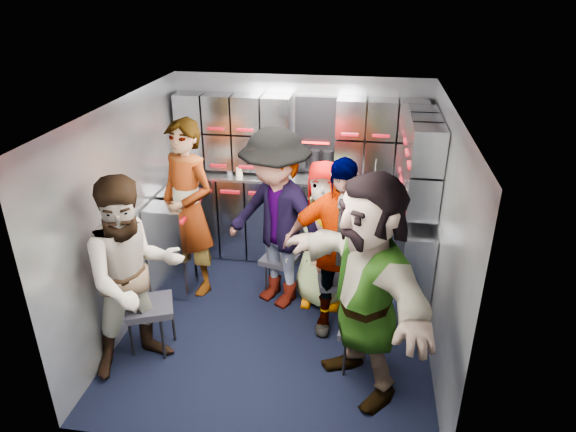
# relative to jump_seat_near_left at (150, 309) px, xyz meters

# --- Properties ---
(floor) EXTENTS (3.00, 3.00, 0.00)m
(floor) POSITION_rel_jump_seat_near_left_xyz_m (1.05, 0.52, -0.42)
(floor) COLOR black
(floor) RESTS_ON ground
(wall_back) EXTENTS (2.80, 0.04, 2.10)m
(wall_back) POSITION_rel_jump_seat_near_left_xyz_m (1.05, 2.02, 0.63)
(wall_back) COLOR #8E939B
(wall_back) RESTS_ON ground
(wall_left) EXTENTS (0.04, 3.00, 2.10)m
(wall_left) POSITION_rel_jump_seat_near_left_xyz_m (-0.35, 0.52, 0.63)
(wall_left) COLOR #8E939B
(wall_left) RESTS_ON ground
(wall_right) EXTENTS (0.04, 3.00, 2.10)m
(wall_right) POSITION_rel_jump_seat_near_left_xyz_m (2.45, 0.52, 0.63)
(wall_right) COLOR #8E939B
(wall_right) RESTS_ON ground
(ceiling) EXTENTS (2.80, 3.00, 0.02)m
(ceiling) POSITION_rel_jump_seat_near_left_xyz_m (1.05, 0.52, 1.68)
(ceiling) COLOR silver
(ceiling) RESTS_ON wall_back
(cart_bank_back) EXTENTS (2.68, 0.38, 0.99)m
(cart_bank_back) POSITION_rel_jump_seat_near_left_xyz_m (1.05, 1.81, 0.08)
(cart_bank_back) COLOR #989DA8
(cart_bank_back) RESTS_ON ground
(cart_bank_left) EXTENTS (0.38, 0.76, 0.99)m
(cart_bank_left) POSITION_rel_jump_seat_near_left_xyz_m (-0.14, 1.08, 0.08)
(cart_bank_left) COLOR #989DA8
(cart_bank_left) RESTS_ON ground
(counter) EXTENTS (2.68, 0.42, 0.03)m
(counter) POSITION_rel_jump_seat_near_left_xyz_m (1.05, 1.81, 0.60)
(counter) COLOR #B0B2B7
(counter) RESTS_ON cart_bank_back
(locker_bank_back) EXTENTS (2.68, 0.28, 0.82)m
(locker_bank_back) POSITION_rel_jump_seat_near_left_xyz_m (1.05, 1.87, 1.07)
(locker_bank_back) COLOR #989DA8
(locker_bank_back) RESTS_ON wall_back
(locker_bank_right) EXTENTS (0.28, 1.00, 0.82)m
(locker_bank_right) POSITION_rel_jump_seat_near_left_xyz_m (2.30, 1.22, 1.07)
(locker_bank_right) COLOR #989DA8
(locker_bank_right) RESTS_ON wall_right
(right_cabinet) EXTENTS (0.28, 1.20, 1.00)m
(right_cabinet) POSITION_rel_jump_seat_near_left_xyz_m (2.30, 1.12, 0.08)
(right_cabinet) COLOR #989DA8
(right_cabinet) RESTS_ON ground
(coffee_niche) EXTENTS (0.46, 0.16, 0.84)m
(coffee_niche) POSITION_rel_jump_seat_near_left_xyz_m (1.23, 1.93, 1.05)
(coffee_niche) COLOR black
(coffee_niche) RESTS_ON wall_back
(red_latch_strip) EXTENTS (2.60, 0.02, 0.03)m
(red_latch_strip) POSITION_rel_jump_seat_near_left_xyz_m (1.05, 1.61, 0.46)
(red_latch_strip) COLOR maroon
(red_latch_strip) RESTS_ON cart_bank_back
(jump_seat_near_left) EXTENTS (0.51, 0.50, 0.47)m
(jump_seat_near_left) POSITION_rel_jump_seat_near_left_xyz_m (0.00, 0.00, 0.00)
(jump_seat_near_left) COLOR black
(jump_seat_near_left) RESTS_ON ground
(jump_seat_mid_left) EXTENTS (0.42, 0.40, 0.41)m
(jump_seat_mid_left) POSITION_rel_jump_seat_near_left_xyz_m (0.97, 1.09, -0.06)
(jump_seat_mid_left) COLOR black
(jump_seat_mid_left) RESTS_ON ground
(jump_seat_center) EXTENTS (0.50, 0.48, 0.49)m
(jump_seat_center) POSITION_rel_jump_seat_near_left_xyz_m (1.42, 1.15, 0.02)
(jump_seat_center) COLOR black
(jump_seat_center) RESTS_ON ground
(jump_seat_mid_right) EXTENTS (0.43, 0.41, 0.45)m
(jump_seat_mid_right) POSITION_rel_jump_seat_near_left_xyz_m (1.59, 0.73, -0.02)
(jump_seat_mid_right) COLOR black
(jump_seat_mid_right) RESTS_ON ground
(jump_seat_near_right) EXTENTS (0.40, 0.39, 0.43)m
(jump_seat_near_right) POSITION_rel_jump_seat_near_left_xyz_m (1.84, 0.02, -0.04)
(jump_seat_near_right) COLOR black
(jump_seat_near_right) RESTS_ON ground
(attendant_standing) EXTENTS (0.80, 0.70, 1.84)m
(attendant_standing) POSITION_rel_jump_seat_near_left_xyz_m (0.04, 1.02, 0.50)
(attendant_standing) COLOR black
(attendant_standing) RESTS_ON ground
(attendant_arc_a) EXTENTS (1.06, 1.04, 1.72)m
(attendant_arc_a) POSITION_rel_jump_seat_near_left_xyz_m (-0.00, -0.18, 0.44)
(attendant_arc_a) COLOR black
(attendant_arc_a) RESTS_ON ground
(attendant_arc_b) EXTENTS (1.36, 1.19, 1.83)m
(attendant_arc_b) POSITION_rel_jump_seat_near_left_xyz_m (0.97, 0.91, 0.50)
(attendant_arc_b) COLOR black
(attendant_arc_b) RESTS_ON ground
(attendant_arc_c) EXTENTS (0.76, 0.51, 1.52)m
(attendant_arc_c) POSITION_rel_jump_seat_near_left_xyz_m (1.42, 0.97, 0.34)
(attendant_arc_c) COLOR black
(attendant_arc_c) RESTS_ON ground
(attendant_arc_d) EXTENTS (1.02, 0.45, 1.71)m
(attendant_arc_d) POSITION_rel_jump_seat_near_left_xyz_m (1.59, 0.55, 0.44)
(attendant_arc_d) COLOR black
(attendant_arc_d) RESTS_ON ground
(attendant_arc_e) EXTENTS (1.47, 1.70, 1.85)m
(attendant_arc_e) POSITION_rel_jump_seat_near_left_xyz_m (1.84, -0.16, 0.51)
(attendant_arc_e) COLOR black
(attendant_arc_e) RESTS_ON ground
(bottle_left) EXTENTS (0.06, 0.06, 0.28)m
(bottle_left) POSITION_rel_jump_seat_near_left_xyz_m (0.29, 1.76, 0.75)
(bottle_left) COLOR white
(bottle_left) RESTS_ON counter
(bottle_mid) EXTENTS (0.07, 0.07, 0.27)m
(bottle_mid) POSITION_rel_jump_seat_near_left_xyz_m (0.95, 1.76, 0.75)
(bottle_mid) COLOR white
(bottle_mid) RESTS_ON counter
(bottle_right) EXTENTS (0.06, 0.06, 0.27)m
(bottle_right) POSITION_rel_jump_seat_near_left_xyz_m (1.89, 1.76, 0.75)
(bottle_right) COLOR white
(bottle_right) RESTS_ON counter
(cup_left) EXTENTS (0.08, 0.08, 0.10)m
(cup_left) POSITION_rel_jump_seat_near_left_xyz_m (0.40, 1.75, 0.66)
(cup_left) COLOR beige
(cup_left) RESTS_ON counter
(cup_right) EXTENTS (0.08, 0.08, 0.10)m
(cup_right) POSITION_rel_jump_seat_near_left_xyz_m (2.30, 1.75, 0.66)
(cup_right) COLOR beige
(cup_right) RESTS_ON counter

